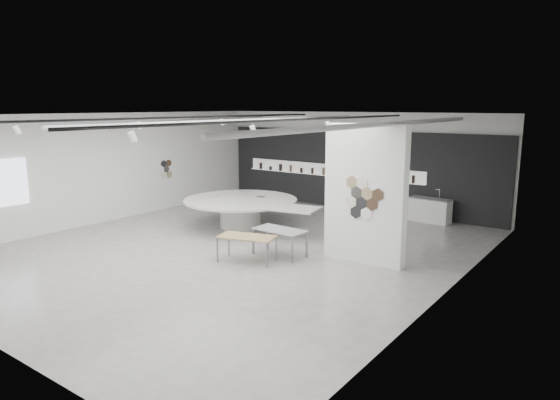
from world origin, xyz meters
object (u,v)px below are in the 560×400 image
Objects in this scene: partition_column at (365,194)px; sample_table_stone at (280,232)px; display_island at (242,209)px; sample_table_wood at (247,238)px; kitchen_counter at (429,210)px.

sample_table_stone is at bearing -156.87° from partition_column.
display_island reaches higher than sample_table_wood.
kitchen_counter is at bearing 32.62° from display_island.
sample_table_stone is at bearing 67.37° from sample_table_wood.
partition_column is at bearing -21.77° from display_island.
sample_table_wood is 1.01m from sample_table_stone.
display_island is at bearing -131.29° from kitchen_counter.
partition_column reaches higher than display_island.
sample_table_wood is 1.10× the size of sample_table_stone.
display_island is 3.64× the size of sample_table_stone.
display_island is at bearing 147.40° from sample_table_stone.
partition_column reaches higher than sample_table_wood.
partition_column is at bearing 36.40° from sample_table_wood.
partition_column is 2.53m from sample_table_stone.
kitchen_counter is (4.80, 4.52, -0.21)m from display_island.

